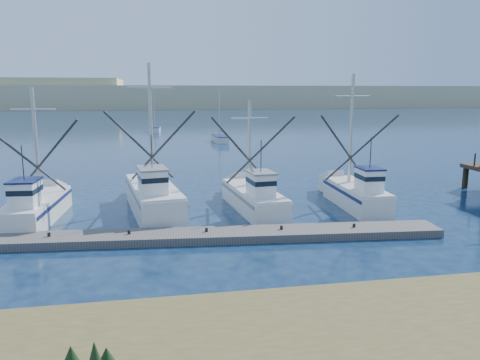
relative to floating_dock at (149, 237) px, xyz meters
name	(u,v)px	position (x,y,z in m)	size (l,w,h in m)	color
ground	(302,273)	(6.48, -5.67, -0.21)	(500.00, 500.00, 0.00)	#0D1A3A
floating_dock	(149,237)	(0.00, 0.00, 0.00)	(31.17, 2.08, 0.42)	#605A56
dune_ridge	(165,97)	(6.48, 204.33, 4.79)	(360.00, 60.00, 10.00)	tan
trawler_fleet	(139,201)	(-0.63, 5.17, 0.76)	(30.58, 9.34, 9.46)	silver
sailboat_near	(220,139)	(10.42, 47.12, 0.29)	(2.00, 5.86, 8.10)	silver
sailboat_far	(155,129)	(0.76, 67.37, 0.29)	(2.26, 4.98, 8.10)	silver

